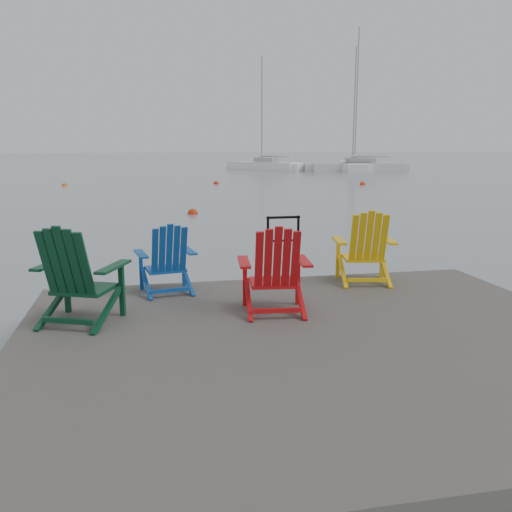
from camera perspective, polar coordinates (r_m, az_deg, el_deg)
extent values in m
plane|color=slate|center=(5.62, 6.60, -13.37)|extent=(400.00, 400.00, 0.00)
cube|color=#2F2D2A|center=(5.47, 6.69, -9.56)|extent=(6.00, 5.00, 0.20)
cylinder|color=black|center=(7.60, -19.15, -9.64)|extent=(0.26, 0.26, 1.20)
cylinder|color=black|center=(7.70, 1.41, -8.70)|extent=(0.26, 0.26, 1.20)
cylinder|color=black|center=(8.68, 19.19, -6.99)|extent=(0.26, 0.26, 1.20)
cylinder|color=black|center=(7.61, 1.25, 0.83)|extent=(0.04, 0.04, 0.90)
cylinder|color=black|center=(7.72, 4.44, 0.95)|extent=(0.04, 0.04, 0.90)
cylinder|color=black|center=(7.59, 2.89, 4.08)|extent=(0.48, 0.04, 0.04)
cylinder|color=black|center=(7.64, 2.87, 1.63)|extent=(0.44, 0.03, 0.03)
cube|color=#0A3820|center=(6.14, -17.59, -3.33)|extent=(0.71, 0.68, 0.04)
cube|color=#0A3820|center=(6.49, -19.29, -3.08)|extent=(0.07, 0.07, 0.59)
cube|color=#0A3820|center=(6.18, -13.93, -3.47)|extent=(0.07, 0.07, 0.59)
cube|color=#0A3820|center=(6.24, -20.73, -0.79)|extent=(0.36, 0.64, 0.03)
cube|color=#0A3820|center=(5.90, -14.77, -1.11)|extent=(0.36, 0.64, 0.03)
cube|color=#0A3820|center=(5.77, -19.42, -0.76)|extent=(0.59, 0.45, 0.73)
cube|color=#0E4397|center=(7.12, -9.52, -1.36)|extent=(0.54, 0.50, 0.04)
cube|color=#0E4397|center=(7.25, -12.00, -1.55)|extent=(0.05, 0.05, 0.51)
cube|color=#0E4397|center=(7.35, -7.62, -1.21)|extent=(0.05, 0.05, 0.51)
cube|color=#0E4397|center=(7.00, -12.01, 0.23)|extent=(0.19, 0.56, 0.02)
cube|color=#0E4397|center=(7.12, -7.14, 0.57)|extent=(0.19, 0.56, 0.02)
cube|color=#0E4397|center=(6.77, -9.11, 0.61)|extent=(0.48, 0.30, 0.62)
cube|color=#B80D11|center=(6.21, 1.85, -2.80)|extent=(0.58, 0.53, 0.04)
cube|color=#B80D11|center=(6.38, -1.18, -2.81)|extent=(0.05, 0.05, 0.56)
cube|color=#B80D11|center=(6.45, 4.42, -2.69)|extent=(0.05, 0.05, 0.56)
cube|color=#B80D11|center=(6.10, -1.28, -0.63)|extent=(0.19, 0.62, 0.03)
cube|color=#B80D11|center=(6.18, 5.02, -0.51)|extent=(0.19, 0.62, 0.03)
cube|color=#B80D11|center=(5.82, 2.25, -0.39)|extent=(0.52, 0.31, 0.69)
cube|color=yellow|center=(7.69, 11.18, -0.21)|extent=(0.62, 0.57, 0.04)
cube|color=yellow|center=(7.83, 8.61, -0.24)|extent=(0.06, 0.06, 0.56)
cube|color=yellow|center=(7.96, 13.12, -0.23)|extent=(0.06, 0.06, 0.56)
cube|color=yellow|center=(7.56, 8.75, 1.63)|extent=(0.23, 0.62, 0.03)
cube|color=yellow|center=(7.70, 13.77, 1.61)|extent=(0.23, 0.62, 0.03)
cube|color=yellow|center=(7.32, 11.79, 1.86)|extent=(0.54, 0.35, 0.69)
cube|color=white|center=(54.54, 0.92, 9.29)|extent=(6.48, 7.71, 1.10)
cube|color=#9E9EA3|center=(54.25, 1.25, 10.02)|extent=(2.62, 2.81, 0.55)
cylinder|color=gray|center=(54.87, 0.61, 15.13)|extent=(0.12, 0.12, 10.06)
cube|color=white|center=(56.02, 10.34, 9.17)|extent=(5.82, 10.62, 1.10)
cube|color=#9E9EA3|center=(55.49, 10.39, 9.87)|extent=(2.76, 3.53, 0.55)
cylinder|color=gray|center=(56.71, 10.57, 16.26)|extent=(0.12, 0.12, 12.88)
cube|color=silver|center=(52.43, 10.55, 9.01)|extent=(8.58, 3.64, 1.10)
cube|color=#9E9EA3|center=(52.50, 11.03, 9.76)|extent=(2.73, 1.94, 0.55)
cylinder|color=gray|center=(52.44, 10.32, 15.31)|extent=(0.12, 0.12, 10.40)
sphere|color=#B8270A|center=(19.33, -6.68, 4.42)|extent=(0.37, 0.37, 0.37)
sphere|color=#F35C0E|center=(34.90, -19.51, 6.98)|extent=(0.35, 0.35, 0.35)
sphere|color=red|center=(34.50, 11.16, 7.37)|extent=(0.39, 0.39, 0.39)
sphere|color=red|center=(34.68, -4.20, 7.58)|extent=(0.35, 0.35, 0.35)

